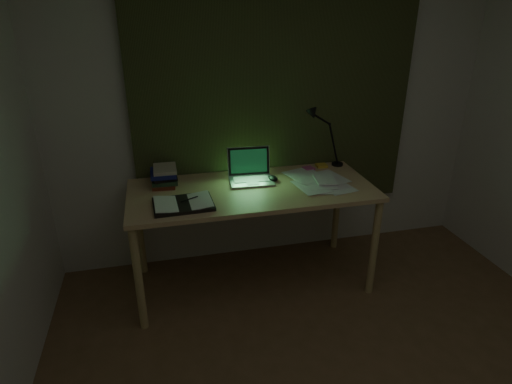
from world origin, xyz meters
TOP-DOWN VIEW (x-y plane):
  - wall_back at (0.00, 2.00)m, footprint 3.50×0.00m
  - curtain at (0.00, 1.96)m, footprint 2.20×0.06m
  - desk at (-0.29, 1.54)m, footprint 1.75×0.77m
  - laptop at (-0.27, 1.65)m, footprint 0.34×0.38m
  - open_textbook at (-0.79, 1.36)m, footprint 0.40×0.29m
  - book_stack at (-0.89, 1.75)m, footprint 0.19×0.23m
  - loose_papers at (0.22, 1.55)m, footprint 0.34×0.36m
  - mouse at (-0.10, 1.64)m, footprint 0.07×0.11m
  - sticky_yellow at (0.36, 1.84)m, footprint 0.09×0.09m
  - sticky_pink at (0.23, 1.80)m, footprint 0.10×0.10m
  - desk_lamp at (0.50, 1.84)m, footprint 0.36×0.29m

SIDE VIEW (x-z plane):
  - desk at x=-0.29m, z-range 0.00..0.80m
  - sticky_pink at x=0.23m, z-range 0.80..0.81m
  - sticky_yellow at x=0.36m, z-range 0.80..0.82m
  - loose_papers at x=0.22m, z-range 0.80..0.82m
  - open_textbook at x=-0.79m, z-range 0.80..0.83m
  - mouse at x=-0.10m, z-range 0.80..0.84m
  - book_stack at x=-0.89m, z-range 0.80..0.94m
  - laptop at x=-0.27m, z-range 0.80..1.03m
  - desk_lamp at x=0.50m, z-range 0.80..1.29m
  - wall_back at x=0.00m, z-range 0.00..2.50m
  - curtain at x=0.00m, z-range 0.45..2.45m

